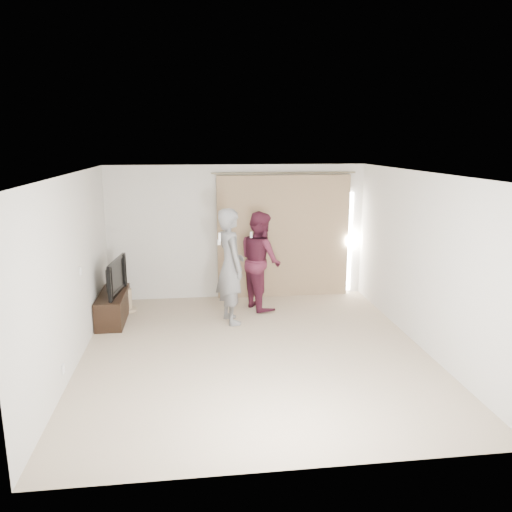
# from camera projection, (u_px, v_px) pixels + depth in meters

# --- Properties ---
(floor) EXTENTS (5.50, 5.50, 0.00)m
(floor) POSITION_uv_depth(u_px,v_px,m) (255.00, 351.00, 7.36)
(floor) COLOR #C7AE95
(floor) RESTS_ON ground
(wall_back) EXTENTS (5.00, 0.04, 2.60)m
(wall_back) POSITION_uv_depth(u_px,v_px,m) (238.00, 232.00, 9.73)
(wall_back) COLOR silver
(wall_back) RESTS_ON ground
(wall_left) EXTENTS (0.04, 5.50, 2.60)m
(wall_left) POSITION_uv_depth(u_px,v_px,m) (72.00, 272.00, 6.76)
(wall_left) COLOR silver
(wall_left) RESTS_ON ground
(ceiling) EXTENTS (5.00, 5.50, 0.01)m
(ceiling) POSITION_uv_depth(u_px,v_px,m) (255.00, 173.00, 6.78)
(ceiling) COLOR white
(ceiling) RESTS_ON wall_back
(curtain) EXTENTS (2.80, 0.11, 2.46)m
(curtain) POSITION_uv_depth(u_px,v_px,m) (284.00, 237.00, 9.79)
(curtain) COLOR tan
(curtain) RESTS_ON ground
(tv_console) EXTENTS (0.44, 1.26, 0.49)m
(tv_console) POSITION_uv_depth(u_px,v_px,m) (113.00, 307.00, 8.60)
(tv_console) COLOR black
(tv_console) RESTS_ON ground
(tv) EXTENTS (0.25, 1.05, 0.60)m
(tv) POSITION_uv_depth(u_px,v_px,m) (111.00, 276.00, 8.47)
(tv) COLOR black
(tv) RESTS_ON tv_console
(scratching_post) EXTENTS (0.32, 0.32, 0.42)m
(scratching_post) POSITION_uv_depth(u_px,v_px,m) (127.00, 302.00, 9.07)
(scratching_post) COLOR tan
(scratching_post) RESTS_ON ground
(person_man) EXTENTS (0.64, 0.81, 1.96)m
(person_man) POSITION_uv_depth(u_px,v_px,m) (231.00, 266.00, 8.37)
(person_man) COLOR slate
(person_man) RESTS_ON ground
(person_woman) EXTENTS (0.93, 1.05, 1.80)m
(person_woman) POSITION_uv_depth(u_px,v_px,m) (260.00, 260.00, 9.13)
(person_woman) COLOR #521B2E
(person_woman) RESTS_ON ground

